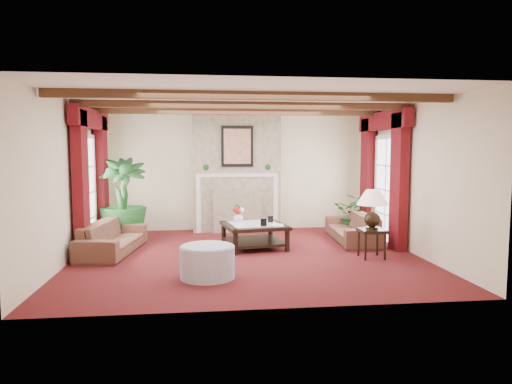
{
  "coord_description": "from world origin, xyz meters",
  "views": [
    {
      "loc": [
        -0.76,
        -7.93,
        1.88
      ],
      "look_at": [
        0.2,
        0.4,
        1.1
      ],
      "focal_mm": 32.0,
      "sensor_mm": 36.0,
      "label": 1
    }
  ],
  "objects": [
    {
      "name": "book",
      "position": [
        0.48,
        0.34,
        0.61
      ],
      "size": [
        0.23,
        0.07,
        0.3
      ],
      "primitive_type": "imported",
      "rotation": [
        0.0,
        0.0,
        -0.11
      ],
      "color": "black",
      "rests_on": "coffee_table"
    },
    {
      "name": "right_wall",
      "position": [
        3.0,
        0.0,
        1.35
      ],
      "size": [
        0.02,
        5.5,
        2.7
      ],
      "primitive_type": "cube",
      "color": "beige",
      "rests_on": "ground"
    },
    {
      "name": "sofa_left",
      "position": [
        -2.42,
        0.5,
        0.38
      ],
      "size": [
        2.1,
        1.12,
        0.76
      ],
      "primitive_type": "imported",
      "rotation": [
        0.0,
        0.0,
        1.43
      ],
      "color": "#3D101C",
      "rests_on": "ground"
    },
    {
      "name": "ceiling",
      "position": [
        0.0,
        0.0,
        2.7
      ],
      "size": [
        6.0,
        6.0,
        0.0
      ],
      "primitive_type": "plane",
      "rotation": [
        3.14,
        0.0,
        0.0
      ],
      "color": "white",
      "rests_on": "floor"
    },
    {
      "name": "potted_palm",
      "position": [
        -2.42,
        1.65,
        0.48
      ],
      "size": [
        1.57,
        2.06,
        0.96
      ],
      "primitive_type": "imported",
      "rotation": [
        0.0,
        0.0,
        0.18
      ],
      "color": "black",
      "rests_on": "ground"
    },
    {
      "name": "sofa_right",
      "position": [
        2.27,
        1.03,
        0.38
      ],
      "size": [
        1.99,
        0.8,
        0.75
      ],
      "primitive_type": "imported",
      "rotation": [
        0.0,
        0.0,
        -1.63
      ],
      "color": "#3D101C",
      "rests_on": "ground"
    },
    {
      "name": "ceiling_beams",
      "position": [
        0.0,
        0.0,
        2.64
      ],
      "size": [
        6.0,
        3.0,
        0.12
      ],
      "primitive_type": null,
      "color": "#321B10",
      "rests_on": "ceiling"
    },
    {
      "name": "curtains_left",
      "position": [
        -2.86,
        1.0,
        2.55
      ],
      "size": [
        0.2,
        2.4,
        2.55
      ],
      "primitive_type": null,
      "color": "#4E0A11",
      "rests_on": "ground"
    },
    {
      "name": "floor",
      "position": [
        0.0,
        0.0,
        0.0
      ],
      "size": [
        6.0,
        6.0,
        0.0
      ],
      "primitive_type": "plane",
      "color": "#480C16",
      "rests_on": "ground"
    },
    {
      "name": "french_door_right",
      "position": [
        2.97,
        1.0,
        2.13
      ],
      "size": [
        0.1,
        1.1,
        2.16
      ],
      "primitive_type": null,
      "color": "white",
      "rests_on": "ground"
    },
    {
      "name": "table_lamp",
      "position": [
        2.13,
        -0.42,
        0.86
      ],
      "size": [
        0.55,
        0.55,
        0.7
      ],
      "primitive_type": null,
      "color": "black",
      "rests_on": "side_table"
    },
    {
      "name": "photo_frame_b",
      "position": [
        0.52,
        0.73,
        0.53
      ],
      "size": [
        0.11,
        0.03,
        0.13
      ],
      "primitive_type": null,
      "rotation": [
        0.0,
        0.0,
        0.13
      ],
      "color": "black",
      "rests_on": "coffee_table"
    },
    {
      "name": "coffee_table",
      "position": [
        0.19,
        0.64,
        0.23
      ],
      "size": [
        1.3,
        1.3,
        0.46
      ],
      "primitive_type": null,
      "rotation": [
        0.0,
        0.0,
        0.17
      ],
      "color": "black",
      "rests_on": "ground"
    },
    {
      "name": "back_wall",
      "position": [
        0.0,
        2.75,
        1.35
      ],
      "size": [
        6.0,
        0.02,
        2.7
      ],
      "primitive_type": "cube",
      "color": "beige",
      "rests_on": "ground"
    },
    {
      "name": "fireplace",
      "position": [
        0.0,
        2.55,
        2.7
      ],
      "size": [
        2.0,
        0.52,
        2.7
      ],
      "primitive_type": null,
      "color": "tan",
      "rests_on": "ground"
    },
    {
      "name": "french_door_left",
      "position": [
        -2.97,
        1.0,
        2.13
      ],
      "size": [
        0.1,
        1.1,
        2.16
      ],
      "primitive_type": null,
      "color": "white",
      "rests_on": "ground"
    },
    {
      "name": "photo_frame_a",
      "position": [
        0.33,
        0.28,
        0.54
      ],
      "size": [
        0.12,
        0.03,
        0.15
      ],
      "primitive_type": null,
      "rotation": [
        0.0,
        0.0,
        0.09
      ],
      "color": "black",
      "rests_on": "coffee_table"
    },
    {
      "name": "left_wall",
      "position": [
        -3.0,
        0.0,
        1.35
      ],
      "size": [
        0.02,
        5.5,
        2.7
      ],
      "primitive_type": "cube",
      "color": "beige",
      "rests_on": "ground"
    },
    {
      "name": "flower_vase",
      "position": [
        -0.09,
        0.95,
        0.56
      ],
      "size": [
        0.3,
        0.3,
        0.19
      ],
      "primitive_type": "imported",
      "rotation": [
        0.0,
        0.0,
        -0.28
      ],
      "color": "silver",
      "rests_on": "coffee_table"
    },
    {
      "name": "ottoman",
      "position": [
        -0.72,
        -1.33,
        0.23
      ],
      "size": [
        0.8,
        0.8,
        0.47
      ],
      "primitive_type": "cylinder",
      "color": "#8C8B9E",
      "rests_on": "ground"
    },
    {
      "name": "side_table",
      "position": [
        2.13,
        -0.42,
        0.25
      ],
      "size": [
        0.53,
        0.53,
        0.51
      ],
      "primitive_type": null,
      "rotation": [
        0.0,
        0.0,
        -0.25
      ],
      "color": "black",
      "rests_on": "ground"
    },
    {
      "name": "curtains_right",
      "position": [
        2.86,
        1.0,
        2.55
      ],
      "size": [
        0.2,
        2.4,
        2.55
      ],
      "primitive_type": null,
      "color": "#4E0A11",
      "rests_on": "ground"
    },
    {
      "name": "small_plant",
      "position": [
        2.56,
        1.81,
        0.35
      ],
      "size": [
        1.65,
        1.66,
        0.71
      ],
      "primitive_type": "imported",
      "rotation": [
        0.0,
        0.0,
        -0.58
      ],
      "color": "black",
      "rests_on": "ground"
    }
  ]
}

